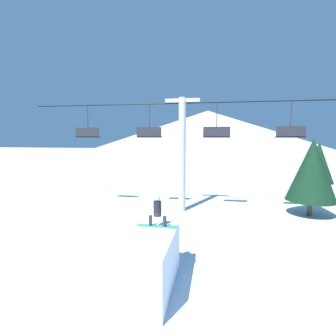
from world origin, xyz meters
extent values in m
plane|color=white|center=(0.00, 0.00, 0.00)|extent=(220.00, 220.00, 0.00)
cone|color=silver|center=(0.00, 84.80, 7.16)|extent=(86.78, 86.78, 14.31)
cube|color=white|center=(0.45, 0.26, 0.96)|extent=(2.02, 3.48, 1.92)
cube|color=silver|center=(0.45, 1.95, 1.89)|extent=(2.02, 0.10, 0.06)
cube|color=#1E9E6B|center=(0.72, 1.27, 1.94)|extent=(1.57, 0.26, 0.03)
cylinder|color=black|center=(0.44, 1.27, 2.15)|extent=(0.13, 0.13, 0.39)
cylinder|color=black|center=(0.99, 1.27, 2.15)|extent=(0.13, 0.13, 0.39)
cylinder|color=black|center=(0.72, 1.27, 2.63)|extent=(0.29, 0.29, 0.57)
sphere|color=#B2B2B7|center=(0.72, 1.27, 3.03)|extent=(0.23, 0.23, 0.23)
cylinder|color=#B2B2B7|center=(0.52, 10.21, 4.01)|extent=(0.51, 0.51, 8.01)
cube|color=#B2B2B7|center=(0.52, 10.21, 7.81)|extent=(2.40, 0.24, 0.24)
cylinder|color=black|center=(0.52, 10.21, 7.61)|extent=(22.16, 0.08, 0.08)
cylinder|color=#28282D|center=(-6.55, 10.21, 6.45)|extent=(0.06, 0.06, 2.32)
cube|color=#232328|center=(-6.55, 10.21, 5.29)|extent=(1.80, 0.44, 0.08)
cube|color=#232328|center=(-6.55, 10.03, 5.64)|extent=(1.80, 0.08, 0.70)
cylinder|color=#28282D|center=(-1.84, 10.21, 6.45)|extent=(0.06, 0.06, 2.32)
cube|color=#232328|center=(-1.84, 10.21, 5.29)|extent=(1.80, 0.44, 0.08)
cube|color=#232328|center=(-1.84, 10.03, 5.64)|extent=(1.80, 0.08, 0.70)
cylinder|color=#28282D|center=(2.87, 10.21, 6.45)|extent=(0.06, 0.06, 2.32)
cube|color=#232328|center=(2.87, 10.21, 5.29)|extent=(1.80, 0.44, 0.08)
cube|color=#232328|center=(2.87, 10.03, 5.64)|extent=(1.80, 0.08, 0.70)
cylinder|color=#28282D|center=(7.58, 10.21, 6.45)|extent=(0.06, 0.06, 2.32)
cube|color=#232328|center=(7.58, 10.21, 5.29)|extent=(1.80, 0.44, 0.08)
cube|color=#232328|center=(7.58, 10.03, 5.64)|extent=(1.80, 0.08, 0.70)
cylinder|color=#4C3823|center=(9.16, 10.56, 0.53)|extent=(0.30, 0.30, 1.06)
cone|color=black|center=(9.16, 10.56, 3.15)|extent=(3.16, 3.16, 4.17)
cylinder|color=#4C3823|center=(12.16, 17.94, 0.55)|extent=(0.36, 0.36, 1.10)
cone|color=black|center=(12.16, 17.94, 2.97)|extent=(2.73, 2.73, 3.75)
camera|label=1|loc=(2.82, -8.09, 5.30)|focal=28.00mm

